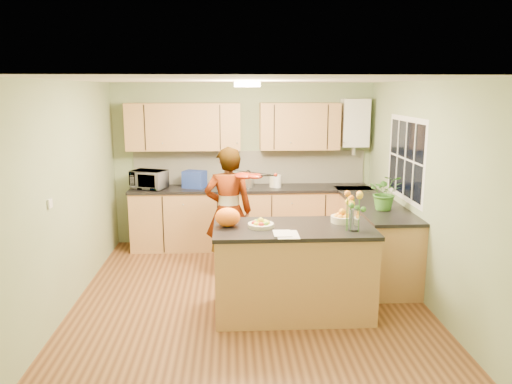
{
  "coord_description": "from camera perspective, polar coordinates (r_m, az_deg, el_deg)",
  "views": [
    {
      "loc": [
        -0.19,
        -5.49,
        2.41
      ],
      "look_at": [
        0.11,
        0.5,
        1.17
      ],
      "focal_mm": 35.0,
      "sensor_mm": 36.0,
      "label": 1
    }
  ],
  "objects": [
    {
      "name": "floor",
      "position": [
        6.0,
        -0.82,
        -11.97
      ],
      "size": [
        4.5,
        4.5,
        0.0
      ],
      "primitive_type": "plane",
      "color": "#532E17",
      "rests_on": "ground"
    },
    {
      "name": "ceiling",
      "position": [
        5.49,
        -0.9,
        12.66
      ],
      "size": [
        4.0,
        4.5,
        0.02
      ],
      "primitive_type": "cube",
      "color": "white",
      "rests_on": "wall_back"
    },
    {
      "name": "wall_back",
      "position": [
        7.83,
        -1.45,
        3.21
      ],
      "size": [
        4.0,
        0.02,
        2.5
      ],
      "primitive_type": "cube",
      "color": "gray",
      "rests_on": "floor"
    },
    {
      "name": "wall_front",
      "position": [
        3.45,
        0.5,
        -7.98
      ],
      "size": [
        4.0,
        0.02,
        2.5
      ],
      "primitive_type": "cube",
      "color": "gray",
      "rests_on": "floor"
    },
    {
      "name": "wall_left",
      "position": [
        5.89,
        -20.68,
        -0.4
      ],
      "size": [
        0.02,
        4.5,
        2.5
      ],
      "primitive_type": "cube",
      "color": "gray",
      "rests_on": "floor"
    },
    {
      "name": "wall_right",
      "position": [
        6.02,
        18.52,
        0.0
      ],
      "size": [
        0.02,
        4.5,
        2.5
      ],
      "primitive_type": "cube",
      "color": "gray",
      "rests_on": "floor"
    },
    {
      "name": "back_counter",
      "position": [
        7.69,
        -0.62,
        -2.87
      ],
      "size": [
        3.64,
        0.62,
        0.94
      ],
      "color": "#A07040",
      "rests_on": "floor"
    },
    {
      "name": "right_counter",
      "position": [
        6.89,
        13.22,
        -4.93
      ],
      "size": [
        0.62,
        2.24,
        0.94
      ],
      "color": "#A07040",
      "rests_on": "floor"
    },
    {
      "name": "splashback",
      "position": [
        7.82,
        -0.71,
        2.83
      ],
      "size": [
        3.6,
        0.02,
        0.52
      ],
      "primitive_type": "cube",
      "color": "white",
      "rests_on": "back_counter"
    },
    {
      "name": "upper_cabinets",
      "position": [
        7.59,
        -2.78,
        7.49
      ],
      "size": [
        3.2,
        0.34,
        0.7
      ],
      "color": "#A07040",
      "rests_on": "wall_back"
    },
    {
      "name": "boiler",
      "position": [
        7.83,
        11.21,
        7.75
      ],
      "size": [
        0.4,
        0.3,
        0.86
      ],
      "color": "white",
      "rests_on": "wall_back"
    },
    {
      "name": "window_right",
      "position": [
        6.53,
        16.74,
        3.66
      ],
      "size": [
        0.01,
        1.3,
        1.05
      ],
      "color": "white",
      "rests_on": "wall_right"
    },
    {
      "name": "light_switch",
      "position": [
        5.32,
        -22.49,
        -1.23
      ],
      "size": [
        0.02,
        0.09,
        0.09
      ],
      "primitive_type": "cube",
      "color": "white",
      "rests_on": "wall_left"
    },
    {
      "name": "ceiling_lamp",
      "position": [
        5.79,
        -1.0,
        12.23
      ],
      "size": [
        0.3,
        0.3,
        0.07
      ],
      "color": "#FFEABF",
      "rests_on": "ceiling"
    },
    {
      "name": "peninsula_island",
      "position": [
        5.47,
        4.25,
        -8.89
      ],
      "size": [
        1.7,
        0.87,
        0.97
      ],
      "color": "#A07040",
      "rests_on": "floor"
    },
    {
      "name": "fruit_dish",
      "position": [
        5.27,
        0.56,
        -3.63
      ],
      "size": [
        0.28,
        0.28,
        0.1
      ],
      "color": "beige",
      "rests_on": "peninsula_island"
    },
    {
      "name": "orange_bowl",
      "position": [
        5.54,
        9.81,
        -2.83
      ],
      "size": [
        0.24,
        0.24,
        0.14
      ],
      "color": "beige",
      "rests_on": "peninsula_island"
    },
    {
      "name": "flower_vase",
      "position": [
        5.17,
        11.24,
        -0.85
      ],
      "size": [
        0.27,
        0.27,
        0.5
      ],
      "rotation": [
        0.0,
        0.0,
        0.31
      ],
      "color": "silver",
      "rests_on": "peninsula_island"
    },
    {
      "name": "orange_bag",
      "position": [
        5.3,
        -3.26,
        -2.88
      ],
      "size": [
        0.31,
        0.28,
        0.2
      ],
      "primitive_type": "ellipsoid",
      "rotation": [
        0.0,
        0.0,
        -0.19
      ],
      "color": "orange",
      "rests_on": "peninsula_island"
    },
    {
      "name": "papers",
      "position": [
        5.02,
        3.62,
        -4.86
      ],
      "size": [
        0.22,
        0.3,
        0.01
      ],
      "primitive_type": "cube",
      "color": "white",
      "rests_on": "peninsula_island"
    },
    {
      "name": "violinist",
      "position": [
        6.49,
        -3.17,
        -2.23
      ],
      "size": [
        0.63,
        0.42,
        1.69
      ],
      "primitive_type": "imported",
      "rotation": [
        0.0,
        0.0,
        3.17
      ],
      "color": "#D7A883",
      "rests_on": "floor"
    },
    {
      "name": "violin",
      "position": [
        6.17,
        -1.37,
        1.88
      ],
      "size": [
        0.65,
        0.57,
        0.16
      ],
      "primitive_type": null,
      "rotation": [
        0.17,
        0.0,
        -0.61
      ],
      "color": "#590C05",
      "rests_on": "violinist"
    },
    {
      "name": "microwave",
      "position": [
        7.63,
        -12.13,
        1.41
      ],
      "size": [
        0.59,
        0.5,
        0.27
      ],
      "primitive_type": "imported",
      "rotation": [
        0.0,
        0.0,
        -0.38
      ],
      "color": "white",
      "rests_on": "back_counter"
    },
    {
      "name": "blue_box",
      "position": [
        7.59,
        -7.04,
        1.45
      ],
      "size": [
        0.38,
        0.33,
        0.26
      ],
      "primitive_type": "cube",
      "rotation": [
        0.0,
        0.0,
        -0.37
      ],
      "color": "navy",
      "rests_on": "back_counter"
    },
    {
      "name": "kettle",
      "position": [
        7.56,
        -0.9,
        1.47
      ],
      "size": [
        0.16,
        0.16,
        0.3
      ],
      "rotation": [
        0.0,
        0.0,
        0.03
      ],
      "color": "silver",
      "rests_on": "back_counter"
    },
    {
      "name": "jar_cream",
      "position": [
        7.59,
        1.96,
        1.2
      ],
      "size": [
        0.11,
        0.11,
        0.17
      ],
      "primitive_type": "cylinder",
      "rotation": [
        0.0,
        0.0,
        0.01
      ],
      "color": "beige",
      "rests_on": "back_counter"
    },
    {
      "name": "jar_white",
      "position": [
        7.56,
        2.44,
        1.24
      ],
      "size": [
        0.15,
        0.15,
        0.19
      ],
      "primitive_type": "cylinder",
      "rotation": [
        0.0,
        0.0,
        0.24
      ],
      "color": "white",
      "rests_on": "back_counter"
    },
    {
      "name": "potted_plant",
      "position": [
        6.33,
        14.58,
        -0.03
      ],
      "size": [
        0.46,
        0.42,
        0.44
      ],
      "primitive_type": "imported",
      "rotation": [
        0.0,
        0.0,
        -0.21
      ],
      "color": "#397527",
      "rests_on": "right_counter"
    }
  ]
}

